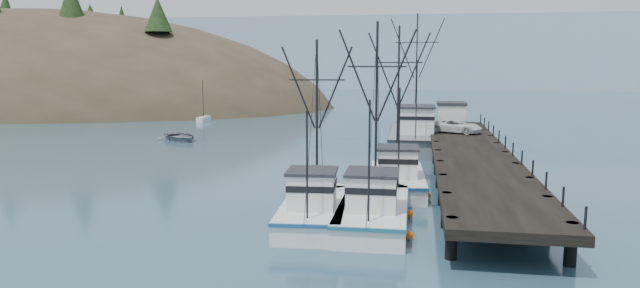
{
  "coord_description": "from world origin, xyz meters",
  "views": [
    {
      "loc": [
        9.72,
        -29.98,
        9.12
      ],
      "look_at": [
        2.11,
        14.27,
        2.5
      ],
      "focal_mm": 32.0,
      "sensor_mm": 36.0,
      "label": 1
    }
  ],
  "objects_px": {
    "trawler_far": "(397,177)",
    "work_vessel": "(415,136)",
    "pier": "(471,155)",
    "trawler_near": "(374,209)",
    "trawler_mid": "(315,208)",
    "motorboat": "(180,140)",
    "pickup_truck": "(457,126)",
    "pier_shed": "(451,115)"
  },
  "relations": [
    {
      "from": "trawler_mid",
      "to": "pier_shed",
      "type": "bearing_deg",
      "value": 73.07
    },
    {
      "from": "trawler_near",
      "to": "trawler_far",
      "type": "relative_size",
      "value": 0.98
    },
    {
      "from": "trawler_far",
      "to": "motorboat",
      "type": "height_order",
      "value": "trawler_far"
    },
    {
      "from": "trawler_mid",
      "to": "pickup_truck",
      "type": "xyz_separation_m",
      "value": [
        9.42,
        26.26,
        1.86
      ]
    },
    {
      "from": "trawler_mid",
      "to": "motorboat",
      "type": "relative_size",
      "value": 1.82
    },
    {
      "from": "motorboat",
      "to": "pickup_truck",
      "type": "bearing_deg",
      "value": -53.91
    },
    {
      "from": "work_vessel",
      "to": "pier_shed",
      "type": "xyz_separation_m",
      "value": [
        3.67,
        0.51,
        2.19
      ]
    },
    {
      "from": "trawler_near",
      "to": "work_vessel",
      "type": "height_order",
      "value": "work_vessel"
    },
    {
      "from": "trawler_far",
      "to": "motorboat",
      "type": "distance_m",
      "value": 32.86
    },
    {
      "from": "trawler_mid",
      "to": "motorboat",
      "type": "height_order",
      "value": "trawler_mid"
    },
    {
      "from": "trawler_far",
      "to": "work_vessel",
      "type": "height_order",
      "value": "work_vessel"
    },
    {
      "from": "trawler_mid",
      "to": "pier_shed",
      "type": "height_order",
      "value": "trawler_mid"
    },
    {
      "from": "pier",
      "to": "trawler_mid",
      "type": "bearing_deg",
      "value": -123.33
    },
    {
      "from": "trawler_far",
      "to": "work_vessel",
      "type": "relative_size",
      "value": 0.68
    },
    {
      "from": "pickup_truck",
      "to": "pier_shed",
      "type": "bearing_deg",
      "value": 28.93
    },
    {
      "from": "motorboat",
      "to": "work_vessel",
      "type": "bearing_deg",
      "value": -48.54
    },
    {
      "from": "pickup_truck",
      "to": "motorboat",
      "type": "bearing_deg",
      "value": 105.97
    },
    {
      "from": "pier",
      "to": "motorboat",
      "type": "relative_size",
      "value": 7.51
    },
    {
      "from": "work_vessel",
      "to": "pickup_truck",
      "type": "relative_size",
      "value": 3.56
    },
    {
      "from": "work_vessel",
      "to": "pickup_truck",
      "type": "distance_m",
      "value": 5.24
    },
    {
      "from": "trawler_near",
      "to": "motorboat",
      "type": "distance_m",
      "value": 38.56
    },
    {
      "from": "trawler_far",
      "to": "pickup_truck",
      "type": "bearing_deg",
      "value": 73.05
    },
    {
      "from": "trawler_mid",
      "to": "pickup_truck",
      "type": "relative_size",
      "value": 2.18
    },
    {
      "from": "pier_shed",
      "to": "pickup_truck",
      "type": "bearing_deg",
      "value": -84.18
    },
    {
      "from": "trawler_near",
      "to": "work_vessel",
      "type": "relative_size",
      "value": 0.67
    },
    {
      "from": "trawler_mid",
      "to": "pickup_truck",
      "type": "distance_m",
      "value": 27.96
    },
    {
      "from": "pier_shed",
      "to": "motorboat",
      "type": "distance_m",
      "value": 30.44
    },
    {
      "from": "trawler_near",
      "to": "trawler_far",
      "type": "xyz_separation_m",
      "value": [
        0.96,
        8.99,
        0.0
      ]
    },
    {
      "from": "pier",
      "to": "work_vessel",
      "type": "height_order",
      "value": "work_vessel"
    },
    {
      "from": "trawler_far",
      "to": "work_vessel",
      "type": "xyz_separation_m",
      "value": [
        1.13,
        19.97,
        0.41
      ]
    },
    {
      "from": "trawler_near",
      "to": "pickup_truck",
      "type": "xyz_separation_m",
      "value": [
        6.12,
        25.95,
        1.86
      ]
    },
    {
      "from": "pier",
      "to": "trawler_near",
      "type": "xyz_separation_m",
      "value": [
        -6.58,
        -14.71,
        -0.87
      ]
    },
    {
      "from": "trawler_far",
      "to": "trawler_near",
      "type": "bearing_deg",
      "value": -96.07
    },
    {
      "from": "work_vessel",
      "to": "pier_shed",
      "type": "height_order",
      "value": "work_vessel"
    },
    {
      "from": "work_vessel",
      "to": "pickup_truck",
      "type": "height_order",
      "value": "work_vessel"
    },
    {
      "from": "pickup_truck",
      "to": "trawler_far",
      "type": "bearing_deg",
      "value": -173.84
    },
    {
      "from": "pickup_truck",
      "to": "motorboat",
      "type": "xyz_separation_m",
      "value": [
        -30.61,
        3.83,
        -2.68
      ]
    },
    {
      "from": "pier_shed",
      "to": "pier",
      "type": "bearing_deg",
      "value": -86.83
    },
    {
      "from": "work_vessel",
      "to": "trawler_mid",
      "type": "bearing_deg",
      "value": -100.43
    },
    {
      "from": "pier",
      "to": "trawler_far",
      "type": "distance_m",
      "value": 8.07
    },
    {
      "from": "pier_shed",
      "to": "trawler_mid",
      "type": "bearing_deg",
      "value": -106.93
    },
    {
      "from": "trawler_near",
      "to": "trawler_mid",
      "type": "relative_size",
      "value": 1.09
    }
  ]
}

